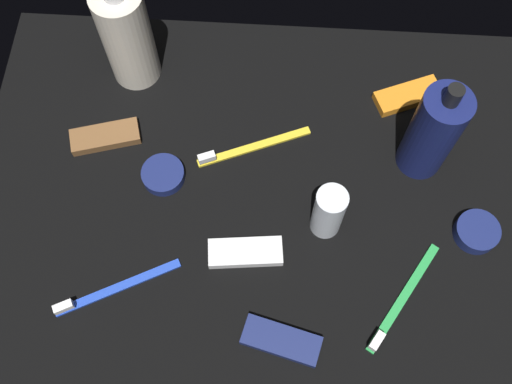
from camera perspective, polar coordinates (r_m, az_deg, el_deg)
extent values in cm
cube|color=black|center=(88.26, 0.00, -0.92)|extent=(84.00, 64.00, 1.20)
cylinder|color=navy|center=(86.76, 16.52, 5.43)|extent=(6.80, 6.80, 16.40)
cylinder|color=black|center=(78.87, 18.37, 8.75)|extent=(2.20, 2.20, 2.80)
cylinder|color=silver|center=(93.64, -12.21, 14.31)|extent=(7.57, 7.57, 17.39)
cylinder|color=silver|center=(82.17, 6.94, -1.91)|extent=(4.32, 4.32, 10.11)
cube|color=yellow|center=(90.98, -0.17, 4.41)|extent=(17.10, 7.97, 0.90)
cube|color=white|center=(89.24, -4.74, 3.32)|extent=(2.82, 2.01, 1.20)
cube|color=blue|center=(85.26, -13.03, -8.85)|extent=(16.61, 9.19, 0.90)
cube|color=white|center=(85.43, -17.94, -10.40)|extent=(2.82, 2.15, 1.20)
cube|color=green|center=(85.24, 13.95, -9.71)|extent=(10.59, 15.88, 0.90)
cube|color=white|center=(82.13, 11.48, -13.78)|extent=(2.31, 2.79, 1.20)
cube|color=orange|center=(98.10, 14.31, 8.91)|extent=(11.14, 7.68, 1.50)
cube|color=brown|center=(94.28, -14.21, 5.16)|extent=(11.10, 6.72, 1.50)
cube|color=navy|center=(81.41, 2.43, -14.00)|extent=(11.07, 6.44, 1.50)
cube|color=white|center=(84.18, -1.02, -5.79)|extent=(10.76, 5.07, 1.50)
cylinder|color=navy|center=(90.43, 20.34, -3.59)|extent=(6.26, 6.26, 2.11)
cylinder|color=navy|center=(89.45, -8.87, 1.64)|extent=(6.35, 6.35, 1.76)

